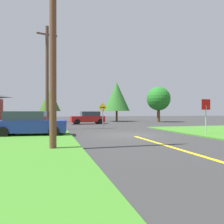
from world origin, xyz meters
TOP-DOWN VIEW (x-y plane):
  - ground_plane at (0.00, 0.00)m, footprint 120.00×120.00m
  - lane_stripe_center at (0.00, -8.00)m, footprint 0.20×14.00m
  - stop_sign at (5.24, -1.10)m, footprint 0.74×0.09m
  - parked_car_near_building at (-6.56, 1.09)m, footprint 4.61×2.40m
  - car_approaching_junction at (-0.64, 14.24)m, footprint 4.38×2.08m
  - utility_pole_near at (-5.14, -4.86)m, footprint 1.80×0.29m
  - utility_pole_mid at (-5.58, 6.00)m, footprint 1.77×0.59m
  - direction_sign at (-0.36, 6.88)m, footprint 0.90×0.16m
  - oak_tree_left at (5.14, 20.84)m, footprint 4.28×4.28m
  - pine_tree_center at (10.73, 16.94)m, footprint 3.65×3.65m
  - oak_tree_right at (-5.48, 20.73)m, footprint 3.20×3.20m

SIDE VIEW (x-z plane):
  - ground_plane at x=0.00m, z-range 0.00..0.00m
  - lane_stripe_center at x=0.00m, z-range 0.00..0.01m
  - car_approaching_junction at x=-0.64m, z-range -0.01..1.61m
  - parked_car_near_building at x=-6.56m, z-range 0.00..1.62m
  - direction_sign at x=-0.36m, z-range 0.30..2.77m
  - stop_sign at x=5.24m, z-range 0.50..2.97m
  - oak_tree_right at x=-5.48m, z-range 0.83..6.04m
  - pine_tree_center at x=10.73m, z-range 0.87..6.30m
  - oak_tree_left at x=5.14m, z-range 0.86..7.30m
  - utility_pole_mid at x=-5.58m, z-range 0.12..9.25m
  - utility_pole_near at x=-5.14m, z-range 0.13..9.32m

